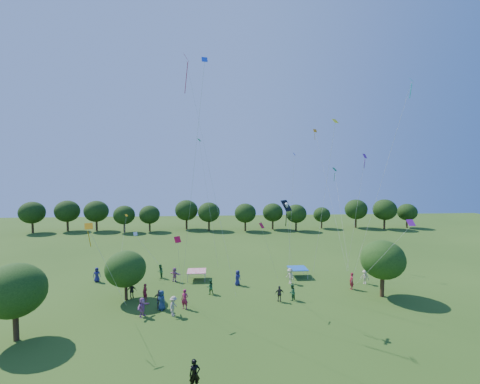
{
  "coord_description": "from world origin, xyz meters",
  "views": [
    {
      "loc": [
        -2.28,
        -15.52,
        12.78
      ],
      "look_at": [
        0.0,
        14.0,
        11.0
      ],
      "focal_mm": 24.0,
      "sensor_mm": 36.0,
      "label": 1
    }
  ],
  "objects_px": {
    "near_tree_west": "(14,291)",
    "pirate_kite": "(287,207)",
    "tent_red_stripe": "(197,271)",
    "red_high_kite": "(195,102)",
    "near_tree_north": "(126,269)",
    "tent_blue": "(298,268)",
    "man_in_black": "(195,375)",
    "near_tree_east": "(383,260)"
  },
  "relations": [
    {
      "from": "near_tree_north",
      "to": "man_in_black",
      "type": "xyz_separation_m",
      "value": [
        7.74,
        -14.03,
        -2.26
      ]
    },
    {
      "from": "near_tree_east",
      "to": "tent_blue",
      "type": "relative_size",
      "value": 2.65
    },
    {
      "from": "pirate_kite",
      "to": "red_high_kite",
      "type": "bearing_deg",
      "value": 153.26
    },
    {
      "from": "near_tree_north",
      "to": "near_tree_east",
      "type": "distance_m",
      "value": 26.19
    },
    {
      "from": "pirate_kite",
      "to": "red_high_kite",
      "type": "xyz_separation_m",
      "value": [
        -8.21,
        4.14,
        9.89
      ]
    },
    {
      "from": "near_tree_west",
      "to": "red_high_kite",
      "type": "relative_size",
      "value": 0.26
    },
    {
      "from": "near_tree_north",
      "to": "tent_blue",
      "type": "height_order",
      "value": "near_tree_north"
    },
    {
      "from": "tent_blue",
      "to": "red_high_kite",
      "type": "relative_size",
      "value": 0.1
    },
    {
      "from": "near_tree_north",
      "to": "man_in_black",
      "type": "bearing_deg",
      "value": -61.11
    },
    {
      "from": "near_tree_west",
      "to": "tent_red_stripe",
      "type": "xyz_separation_m",
      "value": [
        12.94,
        12.93,
        -2.84
      ]
    },
    {
      "from": "tent_red_stripe",
      "to": "tent_blue",
      "type": "relative_size",
      "value": 1.0
    },
    {
      "from": "tent_red_stripe",
      "to": "red_high_kite",
      "type": "distance_m",
      "value": 19.62
    },
    {
      "from": "near_tree_north",
      "to": "tent_blue",
      "type": "relative_size",
      "value": 2.26
    },
    {
      "from": "near_tree_north",
      "to": "pirate_kite",
      "type": "bearing_deg",
      "value": -17.33
    },
    {
      "from": "near_tree_east",
      "to": "tent_blue",
      "type": "distance_m",
      "value": 10.28
    },
    {
      "from": "man_in_black",
      "to": "pirate_kite",
      "type": "height_order",
      "value": "pirate_kite"
    },
    {
      "from": "near_tree_east",
      "to": "tent_red_stripe",
      "type": "xyz_separation_m",
      "value": [
        -19.42,
        6.71,
        -2.81
      ]
    },
    {
      "from": "tent_blue",
      "to": "pirate_kite",
      "type": "bearing_deg",
      "value": -109.94
    },
    {
      "from": "near_tree_north",
      "to": "pirate_kite",
      "type": "height_order",
      "value": "pirate_kite"
    },
    {
      "from": "tent_red_stripe",
      "to": "man_in_black",
      "type": "relative_size",
      "value": 1.21
    },
    {
      "from": "tent_red_stripe",
      "to": "pirate_kite",
      "type": "distance_m",
      "value": 15.96
    },
    {
      "from": "tent_red_stripe",
      "to": "man_in_black",
      "type": "distance_m",
      "value": 19.61
    },
    {
      "from": "near_tree_north",
      "to": "man_in_black",
      "type": "relative_size",
      "value": 2.74
    },
    {
      "from": "near_tree_west",
      "to": "tent_blue",
      "type": "height_order",
      "value": "near_tree_west"
    },
    {
      "from": "man_in_black",
      "to": "pirate_kite",
      "type": "xyz_separation_m",
      "value": [
        7.5,
        9.28,
        8.86
      ]
    },
    {
      "from": "tent_red_stripe",
      "to": "near_tree_west",
      "type": "bearing_deg",
      "value": -135.02
    },
    {
      "from": "tent_red_stripe",
      "to": "near_tree_east",
      "type": "bearing_deg",
      "value": -19.05
    },
    {
      "from": "near_tree_west",
      "to": "pirate_kite",
      "type": "distance_m",
      "value": 22.39
    },
    {
      "from": "near_tree_north",
      "to": "tent_blue",
      "type": "distance_m",
      "value": 20.0
    },
    {
      "from": "near_tree_west",
      "to": "man_in_black",
      "type": "relative_size",
      "value": 3.27
    },
    {
      "from": "near_tree_north",
      "to": "near_tree_east",
      "type": "relative_size",
      "value": 0.85
    },
    {
      "from": "man_in_black",
      "to": "pirate_kite",
      "type": "bearing_deg",
      "value": 34.8
    },
    {
      "from": "near_tree_west",
      "to": "pirate_kite",
      "type": "bearing_deg",
      "value": 6.98
    },
    {
      "from": "near_tree_north",
      "to": "red_high_kite",
      "type": "relative_size",
      "value": 0.22
    },
    {
      "from": "tent_blue",
      "to": "near_tree_west",
      "type": "bearing_deg",
      "value": -152.58
    },
    {
      "from": "near_tree_west",
      "to": "near_tree_north",
      "type": "height_order",
      "value": "near_tree_west"
    },
    {
      "from": "tent_blue",
      "to": "red_high_kite",
      "type": "bearing_deg",
      "value": -152.19
    },
    {
      "from": "near_tree_north",
      "to": "tent_blue",
      "type": "xyz_separation_m",
      "value": [
        19.05,
        5.71,
        -2.12
      ]
    },
    {
      "from": "tent_blue",
      "to": "pirate_kite",
      "type": "relative_size",
      "value": 0.24
    },
    {
      "from": "near_tree_west",
      "to": "tent_red_stripe",
      "type": "height_order",
      "value": "near_tree_west"
    },
    {
      "from": "near_tree_east",
      "to": "man_in_black",
      "type": "distance_m",
      "value": 22.66
    },
    {
      "from": "pirate_kite",
      "to": "near_tree_north",
      "type": "bearing_deg",
      "value": 162.67
    }
  ]
}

